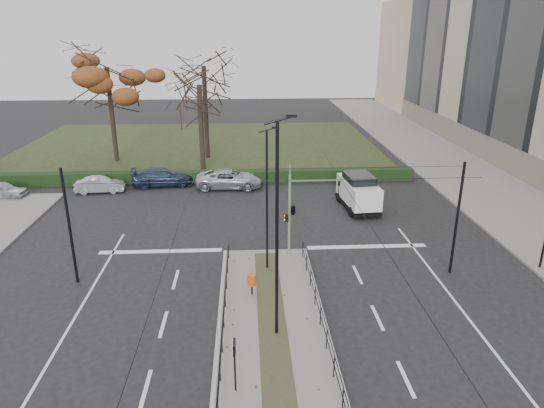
# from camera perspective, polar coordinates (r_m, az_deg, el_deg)

# --- Properties ---
(ground) EXTENTS (140.00, 140.00, 0.00)m
(ground) POSITION_cam_1_polar(r_m,az_deg,el_deg) (23.51, -0.31, -10.91)
(ground) COLOR black
(ground) RESTS_ON ground
(median_island) EXTENTS (4.40, 15.00, 0.14)m
(median_island) POSITION_cam_1_polar(r_m,az_deg,el_deg) (21.37, 0.03, -14.18)
(median_island) COLOR slate
(median_island) RESTS_ON ground
(sidewalk_east) EXTENTS (8.00, 90.00, 0.14)m
(sidewalk_east) POSITION_cam_1_polar(r_m,az_deg,el_deg) (47.77, 20.46, 4.11)
(sidewalk_east) COLOR slate
(sidewalk_east) RESTS_ON ground
(park) EXTENTS (38.00, 26.00, 0.10)m
(park) POSITION_cam_1_polar(r_m,az_deg,el_deg) (53.77, -8.46, 6.79)
(park) COLOR #252F17
(park) RESTS_ON ground
(hedge) EXTENTS (38.00, 1.00, 1.00)m
(hedge) POSITION_cam_1_polar(r_m,az_deg,el_deg) (40.77, -10.09, 3.13)
(hedge) COLOR black
(hedge) RESTS_ON ground
(median_railing) EXTENTS (4.14, 13.24, 0.92)m
(median_railing) POSITION_cam_1_polar(r_m,az_deg,el_deg) (20.79, 0.04, -12.26)
(median_railing) COLOR black
(median_railing) RESTS_ON median_island
(catenary) EXTENTS (20.00, 34.00, 6.00)m
(catenary) POSITION_cam_1_polar(r_m,az_deg,el_deg) (23.46, -0.52, -1.67)
(catenary) COLOR black
(catenary) RESTS_ON ground
(traffic_light) EXTENTS (3.14, 1.78, 4.61)m
(traffic_light) POSITION_cam_1_polar(r_m,az_deg,el_deg) (26.46, 2.66, -0.51)
(traffic_light) COLOR gray
(traffic_light) RESTS_ON median_island
(litter_bin) EXTENTS (0.40, 0.40, 1.03)m
(litter_bin) POSITION_cam_1_polar(r_m,az_deg,el_deg) (23.16, -2.39, -8.95)
(litter_bin) COLOR black
(litter_bin) RESTS_ON median_island
(info_panel) EXTENTS (0.11, 0.52, 1.98)m
(info_panel) POSITION_cam_1_polar(r_m,az_deg,el_deg) (17.23, -4.46, -17.06)
(info_panel) COLOR black
(info_panel) RESTS_ON median_island
(streetlamp_median_near) EXTENTS (0.76, 0.15, 9.07)m
(streetlamp_median_near) POSITION_cam_1_polar(r_m,az_deg,el_deg) (18.61, 0.65, -3.16)
(streetlamp_median_near) COLOR black
(streetlamp_median_near) RESTS_ON median_island
(streetlamp_median_far) EXTENTS (0.63, 0.13, 7.54)m
(streetlamp_median_far) POSITION_cam_1_polar(r_m,az_deg,el_deg) (24.35, -0.56, 0.54)
(streetlamp_median_far) COLOR black
(streetlamp_median_far) RESTS_ON median_island
(parked_car_first) EXTENTS (3.80, 1.68, 1.27)m
(parked_car_first) POSITION_cam_1_polar(r_m,az_deg,el_deg) (41.73, -29.27, 1.43)
(parked_car_first) COLOR #B2B5BA
(parked_car_first) RESTS_ON ground
(parked_car_second) EXTENTS (3.81, 1.58, 1.23)m
(parked_car_second) POSITION_cam_1_polar(r_m,az_deg,el_deg) (40.09, -19.58, 2.15)
(parked_car_second) COLOR #B2B5BA
(parked_car_second) RESTS_ON ground
(parked_car_third) EXTENTS (5.12, 2.48, 1.44)m
(parked_car_third) POSITION_cam_1_polar(r_m,az_deg,el_deg) (40.40, -12.72, 3.12)
(parked_car_third) COLOR #202F4B
(parked_car_third) RESTS_ON ground
(parked_car_fourth) EXTENTS (5.37, 2.64, 1.47)m
(parked_car_fourth) POSITION_cam_1_polar(r_m,az_deg,el_deg) (39.01, -5.05, 2.97)
(parked_car_fourth) COLOR #B2B5BA
(parked_car_fourth) RESTS_ON ground
(white_van) EXTENTS (2.48, 4.83, 2.48)m
(white_van) POSITION_cam_1_polar(r_m,az_deg,el_deg) (34.72, 10.13, 1.53)
(white_van) COLOR white
(white_van) RESTS_ON ground
(rust_tree) EXTENTS (9.32, 9.32, 11.44)m
(rust_tree) POSITION_cam_1_polar(r_m,az_deg,el_deg) (47.95, -18.88, 14.99)
(rust_tree) COLOR black
(rust_tree) RESTS_ON park
(bare_tree_center) EXTENTS (7.18, 7.18, 11.58)m
(bare_tree_center) POSITION_cam_1_polar(r_m,az_deg,el_deg) (47.27, -8.01, 15.02)
(bare_tree_center) COLOR black
(bare_tree_center) RESTS_ON park
(bare_tree_near) EXTENTS (5.34, 5.34, 10.04)m
(bare_tree_near) POSITION_cam_1_polar(r_m,az_deg,el_deg) (42.21, -8.54, 12.95)
(bare_tree_near) COLOR black
(bare_tree_near) RESTS_ON park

